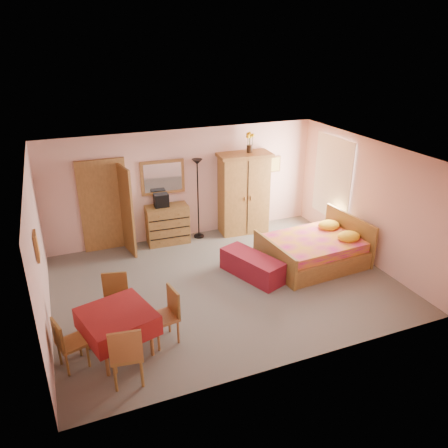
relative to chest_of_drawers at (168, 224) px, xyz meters
name	(u,v)px	position (x,y,z in m)	size (l,w,h in m)	color
floor	(225,283)	(0.54, -2.24, -0.46)	(6.50, 6.50, 0.00)	slate
ceiling	(225,155)	(0.54, -2.24, 2.14)	(6.50, 6.50, 0.00)	brown
wall_back	(185,184)	(0.54, 0.26, 0.84)	(6.50, 0.10, 2.60)	beige
wall_front	(293,290)	(0.54, -4.74, 0.84)	(6.50, 0.10, 2.60)	beige
wall_left	(38,253)	(-2.71, -2.24, 0.84)	(0.10, 5.00, 2.60)	beige
wall_right	(367,201)	(3.79, -2.24, 0.84)	(0.10, 5.00, 2.60)	beige
doorway	(104,206)	(-1.36, 0.23, 0.57)	(1.06, 0.12, 2.15)	#9E6B35
window	(333,178)	(3.75, -1.04, 0.99)	(0.08, 1.40, 1.95)	white
picture_left	(36,246)	(-2.68, -2.84, 1.24)	(0.04, 0.32, 0.42)	orange
picture_back	(275,164)	(2.89, 0.23, 1.09)	(0.30, 0.04, 0.40)	#D8BF59
chest_of_drawers	(168,224)	(0.00, 0.00, 0.00)	(0.97, 0.49, 0.92)	olive
wall_mirror	(163,177)	(0.00, 0.21, 1.09)	(1.00, 0.05, 0.79)	silver
stereo	(161,200)	(-0.11, 0.03, 0.61)	(0.32, 0.24, 0.30)	black
floor_lamp	(198,199)	(0.77, 0.02, 0.51)	(0.25, 0.25, 1.94)	black
wardrobe	(244,193)	(1.91, -0.07, 0.54)	(1.27, 0.65, 1.99)	#AD7A3A
sunflower_vase	(250,142)	(2.05, -0.05, 1.77)	(0.19, 0.19, 0.48)	yellow
bed	(313,243)	(2.60, -2.15, 0.01)	(2.03, 1.60, 0.94)	#C6137F
bench	(252,266)	(1.16, -2.17, -0.23)	(0.51, 1.39, 0.46)	maroon
dining_table	(119,333)	(-1.73, -3.52, -0.09)	(1.00, 1.00, 0.73)	maroon
chair_south	(127,352)	(-1.72, -4.17, 0.03)	(0.44, 0.44, 0.98)	olive
chair_north	(116,302)	(-1.66, -2.83, 0.00)	(0.42, 0.42, 0.92)	#9B6534
chair_west	(72,342)	(-2.41, -3.58, -0.04)	(0.38, 0.38, 0.84)	olive
chair_east	(163,317)	(-1.02, -3.51, 0.00)	(0.42, 0.42, 0.92)	#A36537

